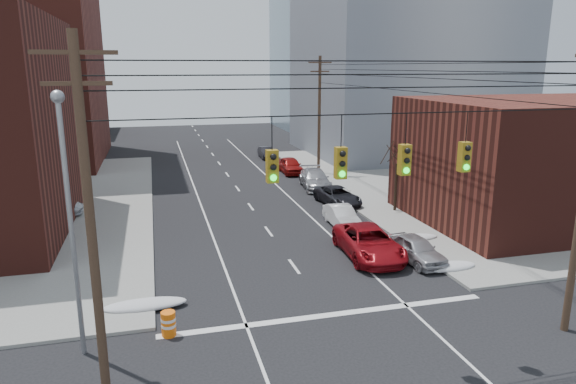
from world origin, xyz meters
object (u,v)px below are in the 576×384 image
parked_car_b (342,216)px  lot_car_b (44,207)px  parked_car_c (338,196)px  lot_car_a (15,222)px  parked_car_e (291,165)px  lot_car_d (14,190)px  parked_car_a (416,249)px  red_pickup (369,242)px  parked_car_f (266,153)px  parked_car_d (315,179)px  construction_barrel (168,324)px

parked_car_b → lot_car_b: size_ratio=0.80×
parked_car_c → lot_car_a: lot_car_a is taller
parked_car_e → parked_car_c: bearing=-87.6°
parked_car_c → parked_car_e: 12.09m
parked_car_b → lot_car_d: bearing=152.5°
parked_car_a → parked_car_e: bearing=85.5°
lot_car_a → parked_car_a: bearing=-101.1°
red_pickup → parked_car_f: size_ratio=1.55×
parked_car_d → lot_car_b: bearing=-161.4°
lot_car_d → red_pickup: bearing=-121.9°
parked_car_d → lot_car_d: lot_car_d is taller
parked_car_b → parked_car_f: (0.73, 26.15, -0.05)m
parked_car_b → parked_car_f: bearing=89.8°
parked_car_f → lot_car_b: 27.68m
lot_car_a → construction_barrel: lot_car_a is taller
parked_car_a → lot_car_a: bearing=149.6°
parked_car_f → construction_barrel: size_ratio=3.79×
parked_car_f → lot_car_a: bearing=-130.1°
red_pickup → construction_barrel: bearing=-148.6°
parked_car_c → parked_car_e: bearing=85.7°
lot_car_a → parked_car_e: bearing=-42.5°
parked_car_c → parked_car_f: size_ratio=1.28×
red_pickup → parked_car_b: size_ratio=1.44×
red_pickup → parked_car_f: 31.68m
red_pickup → parked_car_e: bearing=88.5°
lot_car_a → construction_barrel: bearing=-135.7°
red_pickup → parked_car_c: red_pickup is taller
parked_car_a → lot_car_b: lot_car_b is taller
lot_car_b → parked_car_f: bearing=-46.4°
lot_car_a → lot_car_d: (-2.06, 8.94, 0.02)m
red_pickup → lot_car_b: (-18.33, 12.08, 0.04)m
lot_car_d → construction_barrel: lot_car_d is taller
parked_car_a → parked_car_b: parked_car_a is taller
parked_car_c → lot_car_d: (-23.51, 7.00, 0.25)m
parked_car_e → lot_car_b: lot_car_b is taller
parked_car_e → parked_car_f: 8.99m
lot_car_d → parked_car_e: bearing=-70.1°
construction_barrel → lot_car_d: bearing=114.3°
parked_car_e → parked_car_d: bearing=-86.1°
parked_car_c → construction_barrel: parked_car_c is taller
parked_car_a → parked_car_e: parked_car_e is taller
parked_car_d → lot_car_b: size_ratio=1.08×
parked_car_a → parked_car_e: size_ratio=0.91×
parked_car_f → lot_car_b: lot_car_b is taller
lot_car_d → parked_car_a: bearing=-121.3°
parked_car_c → lot_car_b: bearing=169.7°
lot_car_a → lot_car_b: bearing=-2.5°
parked_car_c → parked_car_d: size_ratio=0.88×
parked_car_c → parked_car_e: size_ratio=1.06×
parked_car_e → parked_car_b: bearing=-93.5°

